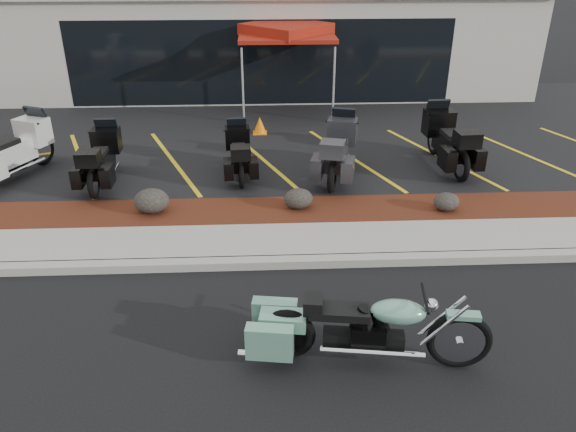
{
  "coord_description": "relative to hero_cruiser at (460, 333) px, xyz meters",
  "views": [
    {
      "loc": [
        -0.0,
        -7.34,
        5.12
      ],
      "look_at": [
        0.4,
        1.2,
        0.81
      ],
      "focal_mm": 35.0,
      "sensor_mm": 36.0,
      "label": 1
    }
  ],
  "objects": [
    {
      "name": "touring_black_front",
      "position": [
        -6.03,
        6.84,
        0.22
      ],
      "size": [
        0.85,
        2.17,
        1.26
      ],
      "primitive_type": null,
      "rotation": [
        0.0,
        0.0,
        1.58
      ],
      "color": "black",
      "rests_on": "upper_lot"
    },
    {
      "name": "mulch_bed",
      "position": [
        -2.47,
        4.53,
        -0.48
      ],
      "size": [
        24.0,
        1.2,
        0.16
      ],
      "primitive_type": "cube",
      "color": "#37130C",
      "rests_on": "ground"
    },
    {
      "name": "curb",
      "position": [
        -2.47,
        2.63,
        -0.48
      ],
      "size": [
        24.0,
        0.25,
        0.15
      ],
      "primitive_type": "cube",
      "color": "gray",
      "rests_on": "ground"
    },
    {
      "name": "touring_black_rear",
      "position": [
        1.8,
        7.53,
        0.3
      ],
      "size": [
        1.08,
        2.47,
        1.4
      ],
      "primitive_type": null,
      "rotation": [
        0.0,
        0.0,
        1.64
      ],
      "color": "black",
      "rests_on": "upper_lot"
    },
    {
      "name": "touring_grey",
      "position": [
        -0.58,
        7.0,
        0.28
      ],
      "size": [
        1.48,
        2.52,
        1.38
      ],
      "primitive_type": null,
      "rotation": [
        0.0,
        0.0,
        1.31
      ],
      "color": "#2A2B2F",
      "rests_on": "upper_lot"
    },
    {
      "name": "touring_black_mid",
      "position": [
        -3.08,
        7.08,
        0.17
      ],
      "size": [
        0.92,
        2.04,
        1.15
      ],
      "primitive_type": null,
      "rotation": [
        0.0,
        0.0,
        1.66
      ],
      "color": "black",
      "rests_on": "upper_lot"
    },
    {
      "name": "traffic_cone",
      "position": [
        -2.54,
        9.4,
        -0.18
      ],
      "size": [
        0.4,
        0.4,
        0.46
      ],
      "primitive_type": "cone",
      "rotation": [
        0.0,
        0.0,
        0.11
      ],
      "color": "orange",
      "rests_on": "upper_lot"
    },
    {
      "name": "boulder_left",
      "position": [
        -4.7,
        4.52,
        -0.15
      ],
      "size": [
        0.69,
        0.58,
        0.49
      ],
      "primitive_type": "ellipsoid",
      "color": "black",
      "rests_on": "mulch_bed"
    },
    {
      "name": "hero_cruiser",
      "position": [
        0.0,
        0.0,
        0.0
      ],
      "size": [
        3.24,
        1.24,
        1.11
      ],
      "primitive_type": null,
      "rotation": [
        0.0,
        0.0,
        -0.14
      ],
      "color": "#67A187",
      "rests_on": "ground"
    },
    {
      "name": "boulder_mid",
      "position": [
        -1.78,
        4.57,
        -0.19
      ],
      "size": [
        0.58,
        0.48,
        0.41
      ],
      "primitive_type": "ellipsoid",
      "color": "black",
      "rests_on": "mulch_bed"
    },
    {
      "name": "ground",
      "position": [
        -2.47,
        1.73,
        -0.56
      ],
      "size": [
        90.0,
        90.0,
        0.0
      ],
      "primitive_type": "plane",
      "color": "black",
      "rests_on": "ground"
    },
    {
      "name": "boulder_right",
      "position": [
        1.16,
        4.33,
        -0.21
      ],
      "size": [
        0.52,
        0.43,
        0.37
      ],
      "primitive_type": "ellipsoid",
      "color": "black",
      "rests_on": "mulch_bed"
    },
    {
      "name": "dealership_building",
      "position": [
        -2.47,
        16.19,
        1.45
      ],
      "size": [
        18.0,
        8.16,
        4.0
      ],
      "color": "#A8A397",
      "rests_on": "ground"
    },
    {
      "name": "touring_white",
      "position": [
        -7.73,
        7.28,
        0.3
      ],
      "size": [
        1.86,
        2.61,
        1.42
      ],
      "primitive_type": null,
      "rotation": [
        0.0,
        0.0,
        1.15
      ],
      "color": "silver",
      "rests_on": "upper_lot"
    },
    {
      "name": "upper_lot",
      "position": [
        -2.47,
        9.93,
        -0.48
      ],
      "size": [
        26.0,
        9.6,
        0.15
      ],
      "primitive_type": "cube",
      "color": "black",
      "rests_on": "ground"
    },
    {
      "name": "popup_canopy",
      "position": [
        -1.7,
        11.7,
        1.96
      ],
      "size": [
        3.4,
        3.4,
        2.61
      ],
      "rotation": [
        0.0,
        0.0,
        0.25
      ],
      "color": "silver",
      "rests_on": "upper_lot"
    },
    {
      "name": "sidewalk",
      "position": [
        -2.47,
        3.33,
        -0.48
      ],
      "size": [
        24.0,
        1.2,
        0.15
      ],
      "primitive_type": "cube",
      "color": "gray",
      "rests_on": "ground"
    }
  ]
}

